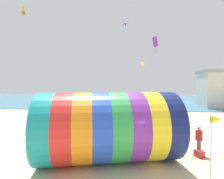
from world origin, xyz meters
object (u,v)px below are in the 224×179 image
object	(u,v)px
bystander_mid_beach	(46,114)
cooler_box	(199,154)
kite_orange_box	(24,11)
kite_purple_parafoil	(125,24)
bystander_near_water	(46,113)
kite_yellow_parafoil	(143,64)
kite_handler	(199,140)
giant_inflatable_tube	(109,127)
kite_purple_diamond	(155,42)
beach_flag	(216,123)

from	to	relation	value
bystander_mid_beach	cooler_box	xyz separation A→B (m)	(13.34, -8.09, -0.74)
bystander_mid_beach	cooler_box	distance (m)	15.62
bystander_mid_beach	kite_orange_box	bearing A→B (deg)	-147.27
kite_purple_parafoil	bystander_near_water	xyz separation A→B (m)	(-9.26, -0.68, -10.30)
kite_yellow_parafoil	kite_handler	bearing A→B (deg)	-78.25
kite_handler	cooler_box	size ratio (longest dim) A/B	3.22
giant_inflatable_tube	cooler_box	size ratio (longest dim) A/B	15.52
kite_purple_diamond	kite_orange_box	xyz separation A→B (m)	(-14.61, -7.90, 1.66)
kite_orange_box	bystander_near_water	distance (m)	11.27
kite_handler	kite_purple_diamond	bearing A→B (deg)	92.46
kite_purple_parafoil	bystander_mid_beach	size ratio (longest dim) A/B	0.45
bystander_mid_beach	beach_flag	world-z (taller)	beach_flag
kite_purple_diamond	bystander_near_water	bearing A→B (deg)	-156.53
kite_purple_diamond	bystander_near_water	distance (m)	17.28
kite_orange_box	cooler_box	bearing A→B (deg)	-24.80
kite_purple_parafoil	bystander_mid_beach	bearing A→B (deg)	-169.24
bystander_mid_beach	bystander_near_water	bearing A→B (deg)	115.43
kite_purple_parafoil	kite_orange_box	bearing A→B (deg)	-165.16
beach_flag	kite_yellow_parafoil	bearing A→B (deg)	97.88
giant_inflatable_tube	cooler_box	world-z (taller)	giant_inflatable_tube
kite_handler	kite_yellow_parafoil	size ratio (longest dim) A/B	1.13
kite_orange_box	cooler_box	xyz separation A→B (m)	(15.08, -6.97, -11.67)
cooler_box	kite_yellow_parafoil	bearing A→B (deg)	100.66
bystander_near_water	beach_flag	distance (m)	17.89
kite_yellow_parafoil	bystander_mid_beach	bearing A→B (deg)	-158.04
kite_purple_diamond	bystander_mid_beach	size ratio (longest dim) A/B	1.32
kite_orange_box	kite_purple_diamond	bearing A→B (deg)	28.40
kite_purple_diamond	beach_flag	xyz separation A→B (m)	(0.19, -17.38, -7.64)
kite_handler	kite_purple_diamond	world-z (taller)	kite_purple_diamond
bystander_mid_beach	kite_yellow_parafoil	bearing A→B (deg)	21.96
beach_flag	kite_purple_diamond	bearing A→B (deg)	90.63
bystander_mid_beach	beach_flag	bearing A→B (deg)	-39.06
giant_inflatable_tube	cooler_box	bearing A→B (deg)	11.01
kite_purple_diamond	kite_orange_box	world-z (taller)	kite_orange_box
kite_handler	beach_flag	bearing A→B (deg)	-98.20
kite_yellow_parafoil	giant_inflatable_tube	bearing A→B (deg)	-101.72
giant_inflatable_tube	kite_orange_box	size ratio (longest dim) A/B	10.99
kite_yellow_parafoil	bystander_mid_beach	distance (m)	13.26
kite_purple_parafoil	kite_yellow_parafoil	bearing A→B (deg)	51.53
bystander_mid_beach	giant_inflatable_tube	bearing A→B (deg)	-48.04
kite_orange_box	kite_purple_parafoil	distance (m)	10.92
beach_flag	kite_handler	bearing A→B (deg)	81.80
kite_yellow_parafoil	beach_flag	xyz separation A→B (m)	(2.08, -15.03, -4.33)
kite_handler	giant_inflatable_tube	bearing A→B (deg)	-164.62
kite_yellow_parafoil	cooler_box	bearing A→B (deg)	-79.34
kite_purple_diamond	kite_orange_box	distance (m)	16.70
kite_purple_diamond	bystander_mid_beach	bearing A→B (deg)	-152.22
kite_yellow_parafoil	beach_flag	world-z (taller)	kite_yellow_parafoil
kite_purple_parafoil	cooler_box	xyz separation A→B (m)	(4.55, -9.76, -10.97)
kite_orange_box	bystander_near_water	bearing A→B (deg)	58.84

